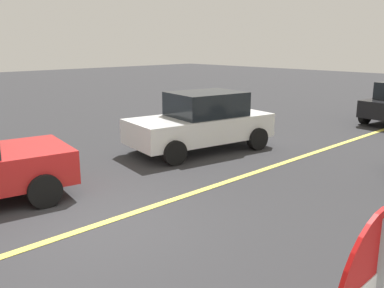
# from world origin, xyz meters

# --- Properties ---
(ground_plane) EXTENTS (80.00, 80.00, 0.00)m
(ground_plane) POSITION_xyz_m (0.00, 0.00, 0.00)
(ground_plane) COLOR #2D2D30
(lane_marking_centre) EXTENTS (28.00, 0.16, 0.01)m
(lane_marking_centre) POSITION_xyz_m (3.00, 0.00, 0.01)
(lane_marking_centre) COLOR #E0D14C
(car_white_mid_road) EXTENTS (4.37, 2.50, 1.66)m
(car_white_mid_road) POSITION_xyz_m (5.10, 2.43, 0.83)
(car_white_mid_road) COLOR white
(car_white_mid_road) RESTS_ON ground_plane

